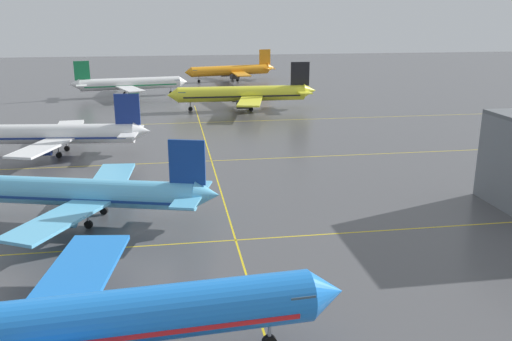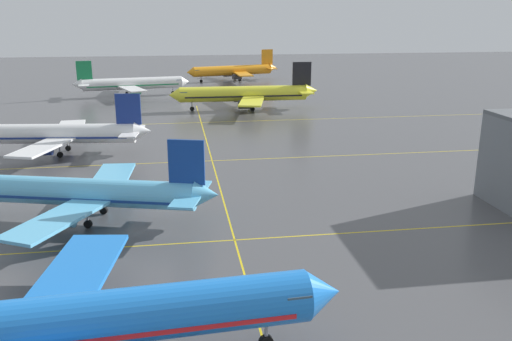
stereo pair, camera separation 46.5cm
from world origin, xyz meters
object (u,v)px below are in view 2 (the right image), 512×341
at_px(airliner_front_gate, 71,323).
at_px(airliner_second_row, 84,192).
at_px(airliner_distant_taxiway, 234,71).
at_px(airliner_far_right_stand, 131,84).
at_px(airliner_third_row, 55,134).
at_px(airliner_far_left_stand, 245,94).

relative_size(airliner_front_gate, airliner_second_row, 1.16).
height_order(airliner_front_gate, airliner_distant_taxiway, airliner_front_gate).
distance_m(airliner_far_right_stand, airliner_distant_taxiway, 47.45).
xyz_separation_m(airliner_second_row, airliner_third_row, (-9.79, 33.43, 0.11)).
bearing_deg(airliner_distant_taxiway, airliner_far_right_stand, -136.49).
bearing_deg(airliner_far_left_stand, airliner_front_gate, -104.01).
relative_size(airliner_second_row, airliner_far_left_stand, 0.85).
height_order(airliner_second_row, airliner_far_left_stand, airliner_far_left_stand).
distance_m(airliner_third_row, airliner_far_left_stand, 55.85).
bearing_deg(airliner_far_left_stand, airliner_third_row, -134.36).
relative_size(airliner_far_right_stand, airliner_distant_taxiway, 0.99).
xyz_separation_m(airliner_far_right_stand, airliner_distant_taxiway, (34.41, 32.67, 0.08)).
distance_m(airliner_far_left_stand, airliner_far_right_stand, 41.78).
bearing_deg(airliner_second_row, airliner_far_left_stand, 68.25).
bearing_deg(airliner_third_row, airliner_second_row, -73.68).
xyz_separation_m(airliner_far_left_stand, airliner_distant_taxiway, (3.92, 61.23, -0.34)).
bearing_deg(airliner_far_right_stand, airliner_far_left_stand, -43.13).
distance_m(airliner_far_left_stand, airliner_distant_taxiway, 61.35).
xyz_separation_m(airliner_third_row, airliner_distant_taxiway, (42.97, 101.16, 0.10)).
bearing_deg(airliner_second_row, airliner_far_right_stand, 90.69).
xyz_separation_m(airliner_second_row, airliner_distant_taxiway, (33.19, 134.58, 0.21)).
relative_size(airliner_front_gate, airliner_far_left_stand, 0.99).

